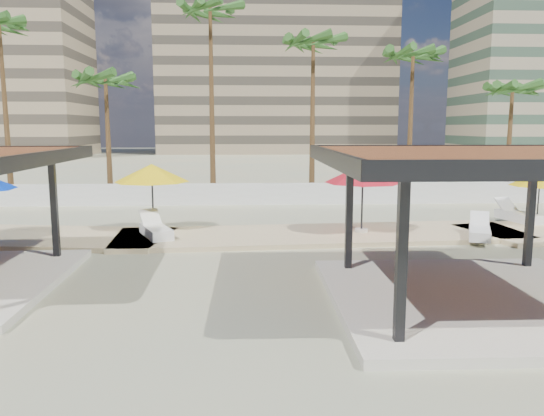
{
  "coord_description": "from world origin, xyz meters",
  "views": [
    {
      "loc": [
        -0.97,
        -13.44,
        4.32
      ],
      "look_at": [
        -0.04,
        5.57,
        1.4
      ],
      "focal_mm": 35.0,
      "sensor_mm": 36.0,
      "label": 1
    }
  ],
  "objects": [
    {
      "name": "palm_d",
      "position": [
        -3.0,
        18.9,
        10.52
      ],
      "size": [
        3.0,
        3.0,
        11.86
      ],
      "color": "brown",
      "rests_on": "ground"
    },
    {
      "name": "promenade",
      "position": [
        2.0,
        7.67,
        0.06
      ],
      "size": [
        44.45,
        7.97,
        0.24
      ],
      "color": "#C6B284",
      "rests_on": "ground"
    },
    {
      "name": "ground",
      "position": [
        0.0,
        0.0,
        0.0
      ],
      "size": [
        200.0,
        200.0,
        0.0
      ],
      "primitive_type": "plane",
      "color": "tan",
      "rests_on": "ground"
    },
    {
      "name": "building_mid",
      "position": [
        4.0,
        78.0,
        14.27
      ],
      "size": [
        38.0,
        16.0,
        30.4
      ],
      "color": "#847259",
      "rests_on": "ground"
    },
    {
      "name": "lounger_b",
      "position": [
        7.85,
        5.85,
        0.38
      ],
      "size": [
        1.53,
        2.34,
        0.85
      ],
      "rotation": [
        0.0,
        0.0,
        1.17
      ],
      "color": "silver",
      "rests_on": "promenade"
    },
    {
      "name": "lounger_c",
      "position": [
        11.1,
        9.25,
        0.4
      ],
      "size": [
        1.25,
        2.55,
        0.92
      ],
      "rotation": [
        0.0,
        0.0,
        1.77
      ],
      "color": "silver",
      "rests_on": "promenade"
    },
    {
      "name": "lounger_a",
      "position": [
        -4.45,
        6.63,
        0.4
      ],
      "size": [
        1.65,
        2.5,
        0.91
      ],
      "rotation": [
        0.0,
        0.0,
        1.98
      ],
      "color": "silver",
      "rests_on": "promenade"
    },
    {
      "name": "umbrella_e",
      "position": [
        11.64,
        8.63,
        2.11
      ],
      "size": [
        3.31,
        3.31,
        2.25
      ],
      "rotation": [
        0.0,
        0.0,
        0.4
      ],
      "color": "beige",
      "rests_on": "promenade"
    },
    {
      "name": "umbrella_c",
      "position": [
        3.6,
        7.1,
        2.49
      ],
      "size": [
        3.57,
        3.57,
        2.69
      ],
      "rotation": [
        0.0,
        0.0,
        -0.2
      ],
      "color": "beige",
      "rests_on": "promenade"
    },
    {
      "name": "boundary_wall",
      "position": [
        0.0,
        16.0,
        0.6
      ],
      "size": [
        56.0,
        0.3,
        1.2
      ],
      "primitive_type": "cube",
      "color": "silver",
      "rests_on": "ground"
    },
    {
      "name": "palm_e",
      "position": [
        3.0,
        18.4,
        8.81
      ],
      "size": [
        3.0,
        3.0,
        10.02
      ],
      "color": "brown",
      "rests_on": "ground"
    },
    {
      "name": "umbrella_b",
      "position": [
        -4.78,
        8.09,
        2.47
      ],
      "size": [
        3.19,
        3.19,
        2.67
      ],
      "rotation": [
        0.0,
        0.0,
        0.07
      ],
      "color": "beige",
      "rests_on": "promenade"
    },
    {
      "name": "palm_c",
      "position": [
        -9.0,
        18.1,
        6.74
      ],
      "size": [
        3.0,
        3.0,
        7.83
      ],
      "color": "brown",
      "rests_on": "ground"
    },
    {
      "name": "palm_g",
      "position": [
        15.0,
        18.2,
        6.33
      ],
      "size": [
        3.0,
        3.0,
        7.39
      ],
      "color": "brown",
      "rests_on": "ground"
    },
    {
      "name": "pavilion_central",
      "position": [
        4.67,
        -1.11,
        2.25
      ],
      "size": [
        7.5,
        7.5,
        3.78
      ],
      "rotation": [
        0.0,
        0.0,
        -0.01
      ],
      "color": "beige",
      "rests_on": "ground"
    },
    {
      "name": "palm_f",
      "position": [
        9.0,
        18.6,
        8.23
      ],
      "size": [
        3.0,
        3.0,
        9.4
      ],
      "color": "brown",
      "rests_on": "ground"
    }
  ]
}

